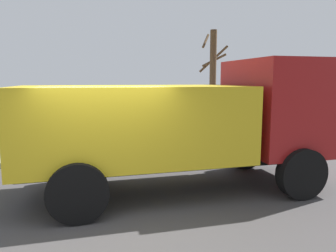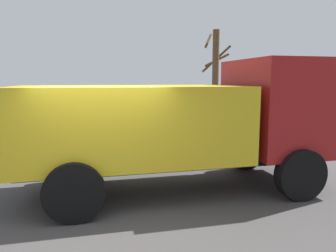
# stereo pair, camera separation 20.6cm
# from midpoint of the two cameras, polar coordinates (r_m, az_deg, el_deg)

# --- Properties ---
(ground_plane) EXTENTS (80.00, 80.00, 0.00)m
(ground_plane) POSITION_cam_midpoint_polar(r_m,az_deg,el_deg) (6.50, -10.00, -14.93)
(ground_plane) COLOR #423F3F
(sidewalk_curb) EXTENTS (36.00, 5.00, 0.15)m
(sidewalk_curb) POSITION_cam_midpoint_polar(r_m,az_deg,el_deg) (12.73, -10.99, -3.16)
(sidewalk_curb) COLOR #99968E
(sidewalk_curb) RESTS_ON ground
(fire_hydrant) EXTENTS (0.24, 0.54, 0.84)m
(fire_hydrant) POSITION_cam_midpoint_polar(r_m,az_deg,el_deg) (11.33, -11.87, -1.89)
(fire_hydrant) COLOR yellow
(fire_hydrant) RESTS_ON sidewalk_curb
(loose_tire) EXTENTS (1.35, 0.76, 1.31)m
(loose_tire) POSITION_cam_midpoint_polar(r_m,az_deg,el_deg) (10.96, -12.24, -1.13)
(loose_tire) COLOR black
(loose_tire) RESTS_ON sidewalk_curb
(stop_sign) EXTENTS (0.76, 0.08, 2.16)m
(stop_sign) POSITION_cam_midpoint_polar(r_m,az_deg,el_deg) (10.92, 1.17, 3.49)
(stop_sign) COLOR gray
(stop_sign) RESTS_ON sidewalk_curb
(dump_truck_yellow) EXTENTS (7.08, 2.98, 3.00)m
(dump_truck_yellow) POSITION_cam_midpoint_polar(r_m,az_deg,el_deg) (7.43, 4.31, 0.98)
(dump_truck_yellow) COLOR gold
(dump_truck_yellow) RESTS_ON ground
(bare_tree) EXTENTS (1.25, 0.90, 4.27)m
(bare_tree) POSITION_cam_midpoint_polar(r_m,az_deg,el_deg) (12.93, 8.72, 7.41)
(bare_tree) COLOR #4C3823
(bare_tree) RESTS_ON sidewalk_curb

